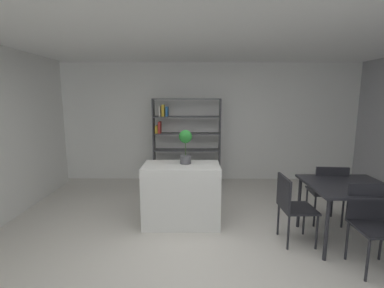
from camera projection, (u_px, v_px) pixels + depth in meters
ground_plane at (202, 257)px, 3.27m from camera, size 9.89×9.89×0.00m
ceiling_slab at (203, 20)px, 2.82m from camera, size 7.19×6.51×0.06m
back_partition at (198, 122)px, 6.23m from camera, size 7.19×0.06×2.61m
kitchen_island at (182, 194)px, 4.09m from camera, size 1.11×0.62×0.90m
potted_plant_on_island at (185, 144)px, 4.04m from camera, size 0.19×0.19×0.50m
open_bookshelf at (184, 139)px, 5.94m from camera, size 1.43×0.30×1.84m
dining_table at (348, 191)px, 3.51m from camera, size 1.01×0.96×0.77m
dining_chair_island_side at (291, 203)px, 3.54m from camera, size 0.43×0.45×0.88m
dining_chair_near at (372, 218)px, 3.04m from camera, size 0.45×0.45×0.92m
dining_chair_far at (328, 189)px, 4.03m from camera, size 0.48×0.46×0.90m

